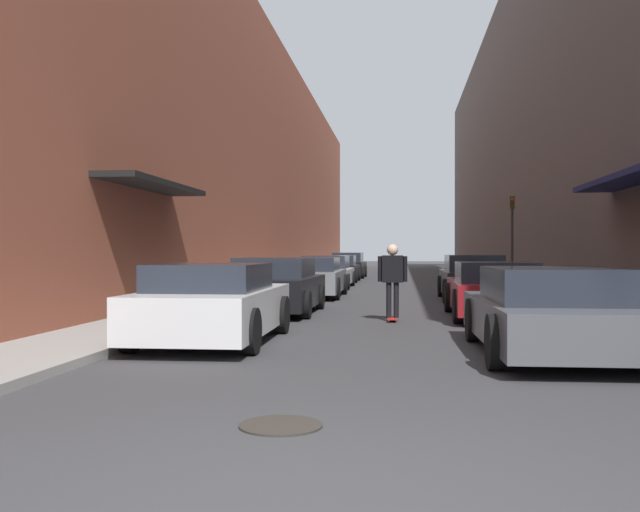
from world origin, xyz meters
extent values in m
plane|color=#38383A|center=(0.00, 25.38, 0.00)|extent=(139.60, 139.60, 0.00)
cube|color=gray|center=(-4.47, 31.73, 0.06)|extent=(1.80, 63.45, 0.12)
cube|color=gray|center=(4.47, 31.73, 0.06)|extent=(1.80, 63.45, 0.12)
cube|color=brown|center=(-7.37, 31.73, 5.81)|extent=(4.00, 63.45, 11.63)
cube|color=black|center=(-4.97, 11.10, 2.90)|extent=(1.00, 4.80, 0.12)
cube|color=#564C47|center=(7.37, 31.73, 7.19)|extent=(4.00, 63.45, 14.38)
cube|color=#141947|center=(4.97, 11.10, 2.90)|extent=(1.00, 4.80, 0.12)
cube|color=silver|center=(-2.55, 7.10, 0.51)|extent=(1.86, 4.24, 0.66)
cube|color=#232833|center=(-2.55, 6.89, 1.05)|extent=(1.61, 2.21, 0.41)
cylinder|color=black|center=(-3.43, 8.41, 0.33)|extent=(0.18, 0.66, 0.66)
cylinder|color=black|center=(-1.66, 8.41, 0.33)|extent=(0.18, 0.66, 0.66)
cylinder|color=black|center=(-3.43, 5.80, 0.33)|extent=(0.18, 0.66, 0.66)
cylinder|color=black|center=(-1.66, 5.80, 0.33)|extent=(0.18, 0.66, 0.66)
cube|color=black|center=(-2.47, 12.40, 0.51)|extent=(1.83, 4.22, 0.68)
cube|color=#232833|center=(-2.47, 12.19, 1.07)|extent=(1.59, 2.20, 0.46)
cylinder|color=black|center=(-3.34, 13.70, 0.31)|extent=(0.18, 0.61, 0.61)
cylinder|color=black|center=(-1.59, 13.70, 0.31)|extent=(0.18, 0.61, 0.61)
cylinder|color=black|center=(-3.34, 11.10, 0.31)|extent=(0.18, 0.61, 0.61)
cylinder|color=black|center=(-1.59, 11.10, 0.31)|extent=(0.18, 0.61, 0.61)
cube|color=gray|center=(-2.42, 18.33, 0.51)|extent=(1.98, 4.53, 0.65)
cube|color=#232833|center=(-2.42, 18.10, 1.04)|extent=(1.73, 2.36, 0.42)
cylinder|color=black|center=(-3.37, 19.73, 0.34)|extent=(0.18, 0.68, 0.68)
cylinder|color=black|center=(-1.47, 19.73, 0.34)|extent=(0.18, 0.68, 0.68)
cylinder|color=black|center=(-3.37, 16.93, 0.34)|extent=(0.18, 0.68, 0.68)
cylinder|color=black|center=(-1.47, 16.93, 0.34)|extent=(0.18, 0.68, 0.68)
cube|color=silver|center=(-2.48, 23.90, 0.46)|extent=(1.85, 4.66, 0.58)
cube|color=#232833|center=(-2.48, 23.67, 1.01)|extent=(1.63, 2.42, 0.52)
cylinder|color=black|center=(-3.39, 25.34, 0.31)|extent=(0.18, 0.62, 0.62)
cylinder|color=black|center=(-1.58, 25.34, 0.31)|extent=(0.18, 0.62, 0.62)
cylinder|color=black|center=(-3.39, 22.46, 0.31)|extent=(0.18, 0.62, 0.62)
cylinder|color=black|center=(-1.58, 22.46, 0.31)|extent=(0.18, 0.62, 0.62)
cube|color=black|center=(-2.55, 29.45, 0.48)|extent=(1.88, 3.95, 0.61)
cube|color=#232833|center=(-2.55, 29.25, 1.01)|extent=(1.64, 2.06, 0.46)
cylinder|color=black|center=(-3.46, 30.67, 0.32)|extent=(0.18, 0.63, 0.63)
cylinder|color=black|center=(-1.65, 30.67, 0.32)|extent=(0.18, 0.63, 0.63)
cylinder|color=black|center=(-3.46, 28.23, 0.32)|extent=(0.18, 0.63, 0.63)
cylinder|color=black|center=(-1.65, 28.23, 0.32)|extent=(0.18, 0.63, 0.63)
cube|color=black|center=(-2.43, 34.53, 0.51)|extent=(1.79, 4.30, 0.68)
cube|color=#232833|center=(-2.43, 34.31, 1.11)|extent=(1.55, 2.25, 0.50)
cylinder|color=black|center=(-3.28, 35.85, 0.31)|extent=(0.18, 0.62, 0.62)
cylinder|color=black|center=(-1.59, 35.85, 0.31)|extent=(0.18, 0.62, 0.62)
cylinder|color=black|center=(-3.28, 33.20, 0.31)|extent=(0.18, 0.62, 0.62)
cylinder|color=black|center=(-1.59, 33.20, 0.31)|extent=(0.18, 0.62, 0.62)
cube|color=#515459|center=(2.48, 6.28, 0.48)|extent=(1.96, 4.53, 0.58)
cube|color=#232833|center=(2.48, 6.05, 1.00)|extent=(1.69, 2.37, 0.46)
cylinder|color=black|center=(1.56, 7.67, 0.35)|extent=(0.18, 0.69, 0.69)
cylinder|color=black|center=(3.40, 7.67, 0.35)|extent=(0.18, 0.69, 0.69)
cylinder|color=black|center=(1.56, 4.88, 0.35)|extent=(0.18, 0.69, 0.69)
cube|color=maroon|center=(2.44, 11.83, 0.50)|extent=(1.89, 4.46, 0.61)
cube|color=#232833|center=(2.44, 11.60, 1.01)|extent=(1.63, 2.33, 0.42)
cylinder|color=black|center=(1.55, 13.20, 0.35)|extent=(0.18, 0.70, 0.70)
cylinder|color=black|center=(3.32, 13.20, 0.35)|extent=(0.18, 0.70, 0.70)
cylinder|color=black|center=(1.55, 10.45, 0.35)|extent=(0.18, 0.70, 0.70)
cylinder|color=black|center=(3.32, 10.45, 0.35)|extent=(0.18, 0.70, 0.70)
cube|color=#232326|center=(2.53, 17.49, 0.53)|extent=(1.77, 4.46, 0.68)
cube|color=#232833|center=(2.53, 17.27, 1.10)|extent=(1.55, 2.32, 0.47)
cylinder|color=black|center=(1.67, 18.87, 0.34)|extent=(0.18, 0.68, 0.68)
cylinder|color=black|center=(3.39, 18.87, 0.34)|extent=(0.18, 0.68, 0.68)
cylinder|color=black|center=(1.67, 16.11, 0.34)|extent=(0.18, 0.68, 0.68)
cylinder|color=black|center=(3.39, 16.11, 0.34)|extent=(0.18, 0.68, 0.68)
cube|color=#B2231E|center=(0.25, 10.83, 0.07)|extent=(0.20, 0.78, 0.02)
cylinder|color=beige|center=(0.17, 11.08, 0.03)|extent=(0.03, 0.06, 0.06)
cylinder|color=beige|center=(0.32, 11.08, 0.03)|extent=(0.03, 0.06, 0.06)
cylinder|color=beige|center=(0.17, 10.58, 0.03)|extent=(0.03, 0.06, 0.06)
cylinder|color=beige|center=(0.32, 10.58, 0.03)|extent=(0.03, 0.06, 0.06)
cylinder|color=black|center=(0.17, 10.83, 0.44)|extent=(0.11, 0.11, 0.73)
cylinder|color=black|center=(0.32, 10.83, 0.44)|extent=(0.11, 0.11, 0.73)
cube|color=black|center=(0.25, 10.83, 1.09)|extent=(0.44, 0.20, 0.56)
sphere|color=beige|center=(0.25, 10.83, 1.48)|extent=(0.23, 0.23, 0.23)
cylinder|color=black|center=(-0.02, 10.83, 1.09)|extent=(0.09, 0.09, 0.53)
cylinder|color=black|center=(0.51, 10.83, 1.09)|extent=(0.09, 0.09, 0.53)
cylinder|color=#332D28|center=(-0.57, 1.84, 0.01)|extent=(0.70, 0.70, 0.02)
cylinder|color=#2D2D2D|center=(4.43, 22.53, 1.78)|extent=(0.10, 0.10, 3.32)
cube|color=#332D0F|center=(4.43, 22.53, 3.21)|extent=(0.16, 0.16, 0.45)
sphere|color=red|center=(4.43, 22.44, 3.33)|extent=(0.11, 0.11, 0.11)
camera|label=1|loc=(0.43, -4.00, 1.46)|focal=40.00mm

